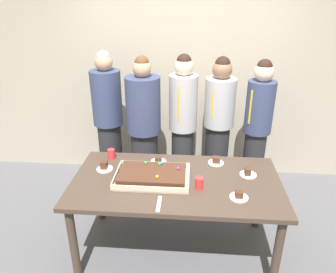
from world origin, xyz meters
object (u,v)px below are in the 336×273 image
plated_slice_near_left (248,173)px  person_serving_front (144,130)px  drink_cup_middle (111,154)px  cake_server_utensil (159,204)px  plated_slice_far_right (239,196)px  plated_slice_near_right (216,161)px  sheet_cake (152,176)px  plated_slice_center_front (104,167)px  drink_cup_nearest (199,183)px  person_left_edge_reaching (108,121)px  person_green_shirt_behind (183,125)px  plated_slice_far_left (158,160)px  person_striped_tie_right (257,130)px  party_table (176,188)px  person_far_right_suit (218,124)px

plated_slice_near_left → person_serving_front: 1.29m
drink_cup_middle → cake_server_utensil: 0.89m
plated_slice_far_right → person_serving_front: 1.44m
plated_slice_near_right → sheet_cake: bearing=-149.5°
plated_slice_center_front → drink_cup_nearest: size_ratio=1.50×
plated_slice_near_left → cake_server_utensil: 0.90m
person_left_edge_reaching → person_serving_front: bearing=36.9°
plated_slice_near_right → person_green_shirt_behind: size_ratio=0.09×
plated_slice_far_left → person_left_edge_reaching: (-0.67, 0.74, 0.09)m
person_serving_front → person_striped_tie_right: bearing=80.5°
drink_cup_middle → person_green_shirt_behind: 0.94m
person_serving_front → party_table: bearing=12.2°
plated_slice_far_left → cake_server_utensil: (0.08, -0.67, -0.02)m
cake_server_utensil → person_serving_front: person_serving_front is taller
person_striped_tie_right → plated_slice_near_left: bearing=33.5°
plated_slice_near_right → person_serving_front: size_ratio=0.09×
sheet_cake → plated_slice_near_right: sheet_cake is taller
party_table → plated_slice_near_right: plated_slice_near_right is taller
sheet_cake → person_green_shirt_behind: bearing=77.1°
person_serving_front → plated_slice_far_left: bearing=8.5°
sheet_cake → person_green_shirt_behind: 1.02m
plated_slice_far_left → person_left_edge_reaching: person_left_edge_reaching is taller
plated_slice_center_front → cake_server_utensil: 0.75m
sheet_cake → plated_slice_near_right: 0.67m
sheet_cake → person_striped_tie_right: size_ratio=0.39×
party_table → plated_slice_near_left: 0.66m
plated_slice_center_front → drink_cup_middle: size_ratio=1.50×
person_far_right_suit → plated_slice_near_left: bearing=40.2°
plated_slice_far_left → person_left_edge_reaching: bearing=132.1°
party_table → person_green_shirt_behind: (0.02, 0.99, 0.20)m
party_table → person_left_edge_reaching: bearing=129.2°
plated_slice_far_left → drink_cup_nearest: (0.39, -0.42, 0.03)m
plated_slice_far_right → cake_server_utensil: (-0.63, -0.13, -0.02)m
plated_slice_near_right → person_far_right_suit: (0.07, 0.82, 0.06)m
plated_slice_near_right → person_striped_tie_right: size_ratio=0.09×
plated_slice_far_right → person_striped_tie_right: bearing=74.3°
plated_slice_far_right → person_striped_tie_right: (0.33, 1.18, 0.08)m
drink_cup_middle → plated_slice_far_left: bearing=-4.8°
plated_slice_center_front → party_table: bearing=-11.4°
party_table → person_left_edge_reaching: size_ratio=1.07×
plated_slice_near_left → drink_cup_nearest: 0.50m
plated_slice_near_left → plated_slice_far_left: 0.85m
person_striped_tie_right → person_left_edge_reaching: 1.71m
plated_slice_far_left → plated_slice_far_right: bearing=-37.3°
cake_server_utensil → person_striped_tie_right: 1.63m
plated_slice_near_left → person_green_shirt_behind: (-0.62, 0.86, 0.09)m
person_far_right_suit → drink_cup_nearest: bearing=18.4°
cake_server_utensil → person_serving_front: size_ratio=0.12×
person_striped_tie_right → person_green_shirt_behind: bearing=-44.9°
plated_slice_near_right → cake_server_utensil: (-0.48, -0.69, -0.02)m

